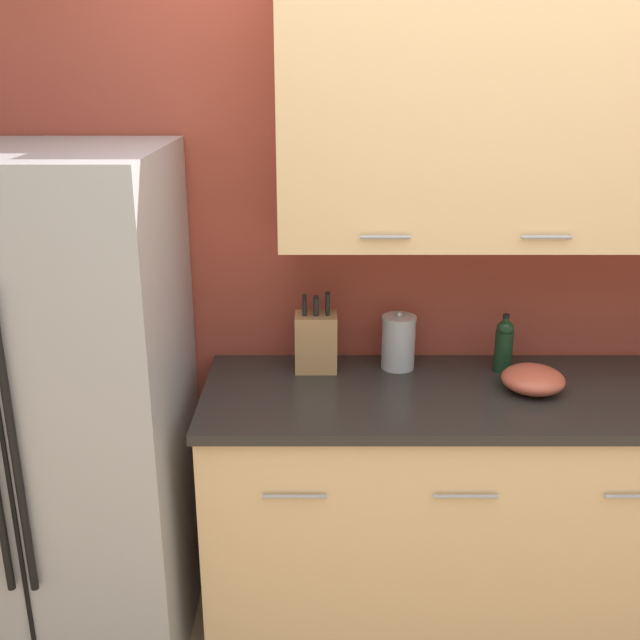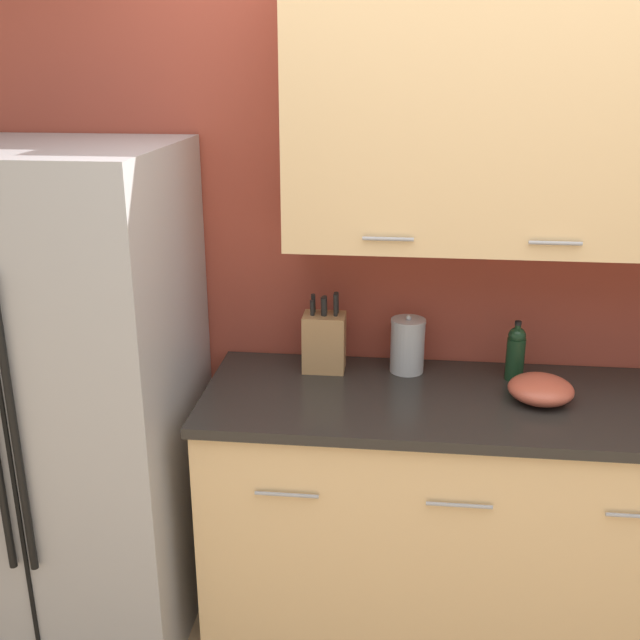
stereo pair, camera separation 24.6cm
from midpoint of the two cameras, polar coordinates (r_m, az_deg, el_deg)
name	(u,v)px [view 2 (the right image)]	position (r m, az deg, el deg)	size (l,w,h in m)	color
wall_back	(504,224)	(2.71, 16.38, 6.98)	(10.00, 0.39, 2.60)	#993D2D
counter_unit	(525,517)	(2.83, 17.88, -14.20)	(2.23, 0.64, 0.93)	black
refrigerator	(64,400)	(2.71, -16.49, -5.96)	(0.85, 0.78, 1.74)	#9E9EA0
knife_block	(324,341)	(2.67, 2.96, -1.67)	(0.15, 0.11, 0.30)	#A87A4C
oil_bottle	(516,352)	(2.71, 17.22, -2.40)	(0.06, 0.06, 0.21)	black
steel_canister	(407,345)	(2.69, 9.29, -1.96)	(0.12, 0.12, 0.21)	#A3A3A5
mixing_bowl	(541,389)	(2.59, 19.13, -5.07)	(0.21, 0.21, 0.08)	#B24C38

